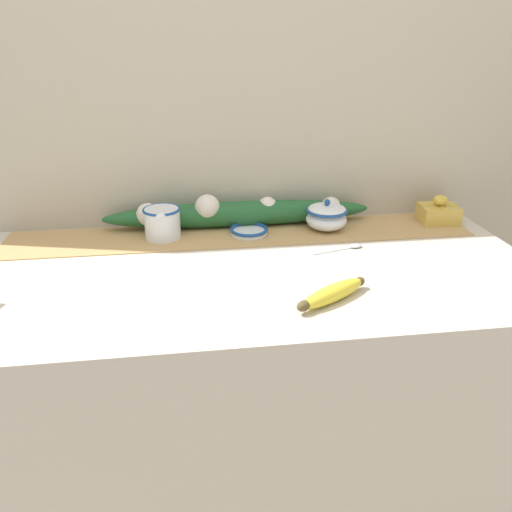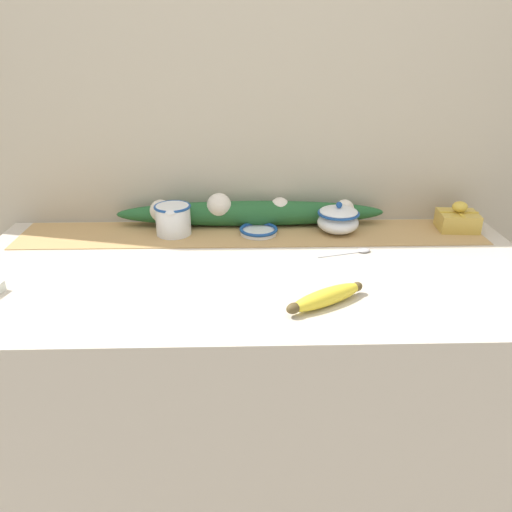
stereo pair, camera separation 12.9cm
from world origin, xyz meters
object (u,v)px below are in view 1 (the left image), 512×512
Objects in this scene: small_dish at (249,231)px; banana at (332,293)px; spoon at (353,247)px; sugar_bowl at (326,216)px; cream_pitcher at (162,222)px; gift_box at (438,213)px.

small_dish is 0.59× the size of banana.
banana is 1.26× the size of spoon.
banana is 0.34m from spoon.
sugar_bowl is at bearing 76.71° from banana.
banana is (-0.11, -0.46, -0.03)m from sugar_bowl.
banana is at bearing -131.45° from spoon.
sugar_bowl is (0.51, -0.00, -0.01)m from cream_pitcher.
banana is at bearing -48.31° from cream_pitcher.
gift_box is (0.39, 0.02, -0.01)m from sugar_bowl.
small_dish is at bearing -178.49° from sugar_bowl.
sugar_bowl is at bearing 1.51° from small_dish.
sugar_bowl is at bearing 89.20° from spoon.
sugar_bowl is 1.09× the size of small_dish.
gift_box reaches higher than banana.
spoon is at bearing -75.39° from sugar_bowl.
small_dish reaches higher than spoon.
cream_pitcher reaches higher than spoon.
sugar_bowl is 0.81× the size of spoon.
cream_pitcher is 0.90m from gift_box.
banana is 1.58× the size of gift_box.
gift_box reaches higher than spoon.
spoon is (0.55, -0.15, -0.05)m from cream_pitcher.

